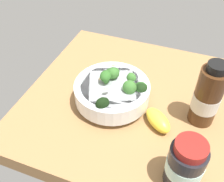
{
  "coord_description": "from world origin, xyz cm",
  "views": [
    {
      "loc": [
        50.15,
        13.77,
        51.28
      ],
      "look_at": [
        3.25,
        -3.89,
        4.0
      ],
      "focal_mm": 41.98,
      "sensor_mm": 36.0,
      "label": 1
    }
  ],
  "objects_px": {
    "bowl_of_broccoli": "(113,91)",
    "lemon_wedge": "(158,120)",
    "bottle_tall": "(207,97)",
    "bottle_short": "(185,164)"
  },
  "relations": [
    {
      "from": "bowl_of_broccoli",
      "to": "lemon_wedge",
      "type": "xyz_separation_m",
      "value": [
        0.04,
        0.13,
        -0.02
      ]
    },
    {
      "from": "bowl_of_broccoli",
      "to": "bottle_tall",
      "type": "distance_m",
      "value": 0.23
    },
    {
      "from": "bowl_of_broccoli",
      "to": "bottle_tall",
      "type": "relative_size",
      "value": 1.12
    },
    {
      "from": "lemon_wedge",
      "to": "bottle_tall",
      "type": "bearing_deg",
      "value": 121.38
    },
    {
      "from": "bottle_tall",
      "to": "bottle_short",
      "type": "height_order",
      "value": "bottle_tall"
    },
    {
      "from": "bowl_of_broccoli",
      "to": "bottle_short",
      "type": "relative_size",
      "value": 1.59
    },
    {
      "from": "bottle_short",
      "to": "lemon_wedge",
      "type": "bearing_deg",
      "value": -147.82
    },
    {
      "from": "bottle_tall",
      "to": "bowl_of_broccoli",
      "type": "bearing_deg",
      "value": -84.63
    },
    {
      "from": "bowl_of_broccoli",
      "to": "bottle_short",
      "type": "distance_m",
      "value": 0.27
    },
    {
      "from": "bowl_of_broccoli",
      "to": "lemon_wedge",
      "type": "bearing_deg",
      "value": 74.09
    }
  ]
}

